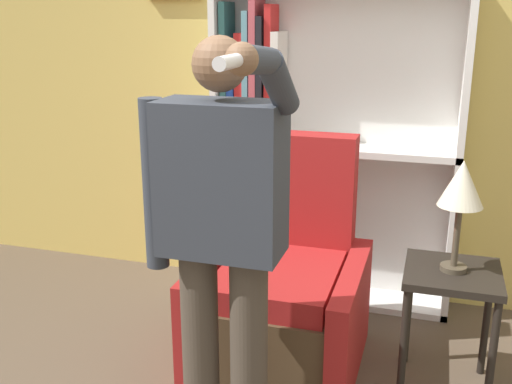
{
  "coord_description": "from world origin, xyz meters",
  "views": [
    {
      "loc": [
        0.48,
        -1.69,
        1.78
      ],
      "look_at": [
        -0.23,
        0.65,
        1.05
      ],
      "focal_mm": 42.0,
      "sensor_mm": 36.0,
      "label": 1
    }
  ],
  "objects_px": {
    "bookcase": "(300,150)",
    "side_table": "(451,293)",
    "person_standing": "(221,232)",
    "armchair": "(284,296)",
    "table_lamp": "(461,188)"
  },
  "relations": [
    {
      "from": "bookcase",
      "to": "side_table",
      "type": "height_order",
      "value": "bookcase"
    },
    {
      "from": "person_standing",
      "to": "armchair",
      "type": "bearing_deg",
      "value": 85.63
    },
    {
      "from": "bookcase",
      "to": "table_lamp",
      "type": "xyz_separation_m",
      "value": [
        0.93,
        -0.84,
        0.06
      ]
    },
    {
      "from": "armchair",
      "to": "table_lamp",
      "type": "relative_size",
      "value": 2.22
    },
    {
      "from": "person_standing",
      "to": "side_table",
      "type": "distance_m",
      "value": 1.24
    },
    {
      "from": "armchair",
      "to": "table_lamp",
      "type": "bearing_deg",
      "value": -2.0
    },
    {
      "from": "bookcase",
      "to": "person_standing",
      "type": "relative_size",
      "value": 1.16
    },
    {
      "from": "table_lamp",
      "to": "side_table",
      "type": "bearing_deg",
      "value": 0.0
    },
    {
      "from": "armchair",
      "to": "side_table",
      "type": "distance_m",
      "value": 0.83
    },
    {
      "from": "person_standing",
      "to": "side_table",
      "type": "xyz_separation_m",
      "value": [
        0.87,
        0.74,
        -0.47
      ]
    },
    {
      "from": "side_table",
      "to": "table_lamp",
      "type": "bearing_deg",
      "value": 0.0
    },
    {
      "from": "table_lamp",
      "to": "armchair",
      "type": "bearing_deg",
      "value": 178.0
    },
    {
      "from": "bookcase",
      "to": "armchair",
      "type": "height_order",
      "value": "bookcase"
    },
    {
      "from": "bookcase",
      "to": "person_standing",
      "type": "xyz_separation_m",
      "value": [
        0.06,
        -1.58,
        0.02
      ]
    },
    {
      "from": "bookcase",
      "to": "person_standing",
      "type": "height_order",
      "value": "bookcase"
    }
  ]
}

